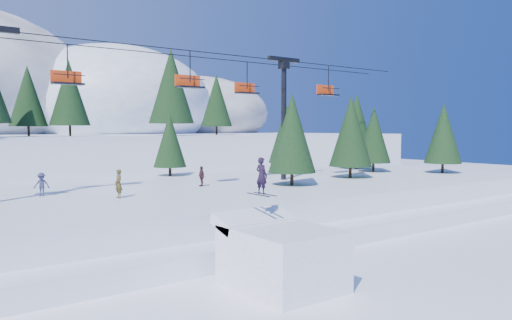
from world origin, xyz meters
TOP-DOWN VIEW (x-y plane):
  - ground at (0.00, 0.00)m, footprint 160.00×160.00m
  - mid_shelf at (0.00, 18.00)m, footprint 70.00×22.00m
  - berm at (0.00, 8.00)m, footprint 70.00×6.00m
  - jump_kicker at (-0.56, 1.84)m, footprint 3.79×5.17m
  - chairlift at (1.30, 18.05)m, footprint 46.00×3.21m
  - conifer_stand at (1.01, 19.00)m, footprint 63.11×16.43m
  - distant_skiers at (-6.00, 16.38)m, footprint 18.34×6.00m
  - banner_near at (6.05, 4.92)m, footprint 2.84×0.41m
  - banner_far at (7.78, 6.29)m, footprint 2.82×0.55m

SIDE VIEW (x-z plane):
  - ground at x=0.00m, z-range 0.00..0.00m
  - banner_near at x=6.05m, z-range 0.09..0.99m
  - banner_far at x=7.78m, z-range 0.09..0.99m
  - berm at x=0.00m, z-range 0.00..1.10m
  - mid_shelf at x=0.00m, z-range 0.00..2.50m
  - jump_kicker at x=-0.56m, z-range -1.37..4.15m
  - distant_skiers at x=-6.00m, z-range 2.43..4.22m
  - conifer_stand at x=1.01m, z-range 2.51..10.59m
  - chairlift at x=1.30m, z-range 4.18..14.46m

